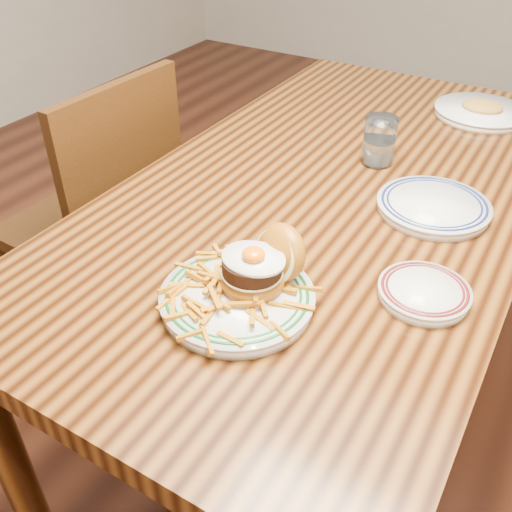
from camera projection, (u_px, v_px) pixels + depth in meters
The scene contains 8 objects.
floor at pixel (316, 399), 1.74m from camera, with size 6.00×6.00×0.00m, color black.
table at pixel (334, 216), 1.35m from camera, with size 0.85×1.60×0.75m.
chair_left at pixel (104, 218), 1.67m from camera, with size 0.44×0.44×0.91m.
main_plate at pixel (245, 286), 0.95m from camera, with size 0.26×0.28×0.13m.
side_plate at pixel (424, 292), 0.97m from camera, with size 0.16×0.16×0.02m.
rear_plate at pixel (433, 206), 1.19m from camera, with size 0.23×0.23×0.03m.
water_glass at pixel (379, 143), 1.35m from camera, with size 0.08×0.08×0.11m.
far_plate at pixel (481, 112), 1.60m from camera, with size 0.26×0.26×0.05m.
Camera 1 is at (0.43, -1.08, 1.39)m, focal length 40.00 mm.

